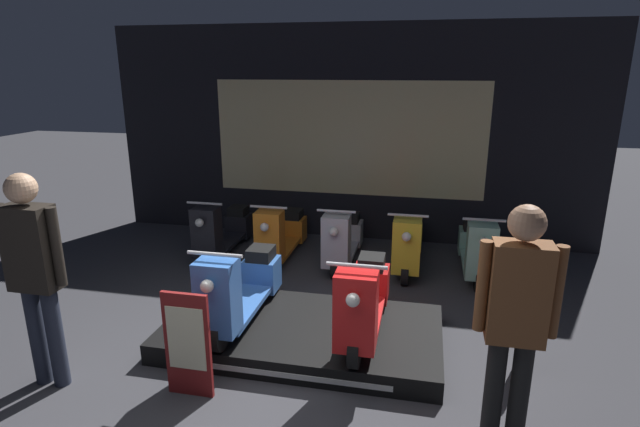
% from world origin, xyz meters
% --- Properties ---
extents(ground_plane, '(30.00, 30.00, 0.00)m').
position_xyz_m(ground_plane, '(0.00, 0.00, 0.00)').
color(ground_plane, '#38383D').
extents(shop_wall_back, '(7.38, 0.09, 3.20)m').
position_xyz_m(shop_wall_back, '(0.00, 4.17, 1.60)').
color(shop_wall_back, black).
rests_on(shop_wall_back, ground_plane).
extents(display_platform, '(2.64, 1.37, 0.20)m').
position_xyz_m(display_platform, '(0.10, 0.91, 0.10)').
color(display_platform, black).
rests_on(display_platform, ground_plane).
extents(scooter_display_left, '(0.48, 1.57, 0.90)m').
position_xyz_m(scooter_display_left, '(-0.50, 0.85, 0.55)').
color(scooter_display_left, black).
rests_on(scooter_display_left, display_platform).
extents(scooter_display_right, '(0.48, 1.57, 0.90)m').
position_xyz_m(scooter_display_right, '(0.69, 0.85, 0.55)').
color(scooter_display_right, black).
rests_on(scooter_display_right, display_platform).
extents(scooter_backrow_0, '(0.48, 1.57, 0.90)m').
position_xyz_m(scooter_backrow_0, '(-1.60, 3.02, 0.34)').
color(scooter_backrow_0, black).
rests_on(scooter_backrow_0, ground_plane).
extents(scooter_backrow_1, '(0.48, 1.57, 0.90)m').
position_xyz_m(scooter_backrow_1, '(-0.73, 3.02, 0.34)').
color(scooter_backrow_1, black).
rests_on(scooter_backrow_1, ground_plane).
extents(scooter_backrow_2, '(0.48, 1.57, 0.90)m').
position_xyz_m(scooter_backrow_2, '(0.13, 3.02, 0.34)').
color(scooter_backrow_2, black).
rests_on(scooter_backrow_2, ground_plane).
extents(scooter_backrow_3, '(0.48, 1.57, 0.90)m').
position_xyz_m(scooter_backrow_3, '(1.00, 3.02, 0.34)').
color(scooter_backrow_3, black).
rests_on(scooter_backrow_3, ground_plane).
extents(scooter_backrow_4, '(0.48, 1.57, 0.90)m').
position_xyz_m(scooter_backrow_4, '(1.87, 3.02, 0.34)').
color(scooter_backrow_4, black).
rests_on(scooter_backrow_4, ground_plane).
extents(person_left_browsing, '(0.55, 0.24, 1.82)m').
position_xyz_m(person_left_browsing, '(-1.82, -0.15, 1.06)').
color(person_left_browsing, '#232838').
rests_on(person_left_browsing, ground_plane).
extents(person_right_browsing, '(0.53, 0.23, 1.78)m').
position_xyz_m(person_right_browsing, '(1.80, -0.15, 1.03)').
color(person_right_browsing, black).
rests_on(person_right_browsing, ground_plane).
extents(price_sign_board, '(0.39, 0.04, 0.90)m').
position_xyz_m(price_sign_board, '(-0.60, -0.05, 0.46)').
color(price_sign_board, maroon).
rests_on(price_sign_board, ground_plane).
extents(street_bollard, '(0.09, 0.09, 0.81)m').
position_xyz_m(street_bollard, '(2.07, 0.86, 0.40)').
color(street_bollard, black).
rests_on(street_bollard, ground_plane).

